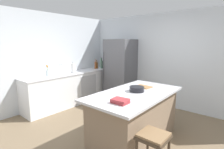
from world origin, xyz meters
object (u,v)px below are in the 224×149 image
Objects in this scene: kitchen_island at (135,116)px; paper_towel_roll at (73,68)px; sink_faucet at (60,68)px; whiskey_bottle at (97,65)px; flower_vase at (47,72)px; mixing_bowl at (137,89)px; bar_stool at (153,142)px; cutting_board at (143,87)px; hot_sauce_bottle at (104,65)px; gin_bottle at (101,64)px; wine_bottle at (102,64)px; cookbook_stack at (120,101)px; vinegar_bottle at (95,65)px; refrigerator at (120,70)px.

kitchen_island is 6.17× the size of paper_towel_roll.
sink_faucet reaches higher than whiskey_bottle.
flower_vase reaches higher than mixing_bowl.
whiskey_bottle is at bearing 145.29° from bar_stool.
bar_stool is 2.48× the size of mixing_bowl.
bar_stool is 2.13× the size of paper_towel_roll.
cutting_board is at bearing 125.42° from bar_stool.
sink_faucet reaches higher than mixing_bowl.
gin_bottle is (0.04, -0.19, 0.04)m from hot_sauce_bottle.
wine_bottle is 1.34× the size of mixing_bowl.
hot_sauce_bottle is 3.59m from cookbook_stack.
sink_faucet is 0.89× the size of vinegar_bottle.
kitchen_island is 7.86× the size of hot_sauce_bottle.
gin_bottle reaches higher than flower_vase.
whiskey_bottle is 1.09× the size of mixing_bowl.
gin_bottle is 3.44m from cookbook_stack.
whiskey_bottle is at bearing 108.16° from vinegar_bottle.
kitchen_island reaches higher than bar_stool.
bar_stool is 3.99m from whiskey_bottle.
kitchen_island is 5.34× the size of wine_bottle.
gin_bottle reaches higher than whiskey_bottle.
mixing_bowl reaches higher than kitchen_island.
whiskey_bottle is (-0.06, -0.29, 0.02)m from hot_sauce_bottle.
gin_bottle is (-2.44, 1.66, 0.61)m from kitchen_island.
cutting_board is at bearing -24.80° from whiskey_bottle.
vinegar_bottle is at bearing -94.93° from hot_sauce_bottle.
flower_vase is at bearing -174.31° from kitchen_island.
bar_stool is 1.13m from mixing_bowl.
wine_bottle reaches higher than flower_vase.
flower_vase is 2.55m from mixing_bowl.
bar_stool is 2.22× the size of sink_faucet.
vinegar_bottle is (-0.03, -0.28, -0.01)m from wine_bottle.
cookbook_stack is (2.67, -0.37, -0.09)m from flower_vase.
cookbook_stack is at bearing -7.90° from flower_vase.
kitchen_island is 5.41× the size of gin_bottle.
kitchen_island is at bearing -30.22° from vinegar_bottle.
whiskey_bottle is (-2.54, 1.56, 0.58)m from kitchen_island.
wine_bottle is at bearing 89.95° from paper_towel_roll.
sink_faucet is (-0.93, -1.54, 0.14)m from refrigerator.
mixing_bowl is at bearing 101.80° from cookbook_stack.
vinegar_bottle reaches higher than hot_sauce_bottle.
flower_vase is 0.85× the size of gin_bottle.
paper_towel_roll is at bearing 169.63° from mixing_bowl.
kitchen_island is at bearing -35.07° from wine_bottle.
mixing_bowl is at bearing -10.37° from paper_towel_roll.
refrigerator is 0.82m from gin_bottle.
vinegar_bottle is (-0.03, -0.38, 0.03)m from hot_sauce_bottle.
gin_bottle reaches higher than hot_sauce_bottle.
whiskey_bottle is 0.87× the size of vinegar_bottle.
whiskey_bottle is (-0.06, -0.18, -0.02)m from wine_bottle.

